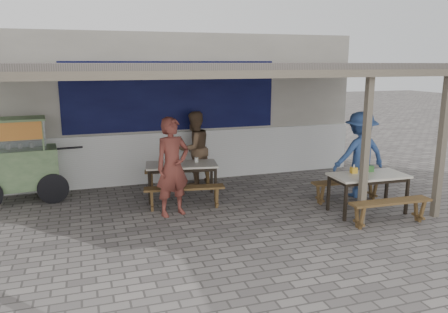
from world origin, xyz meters
TOP-DOWN VIEW (x-y plane):
  - ground at (0.00, 0.00)m, footprint 60.00×60.00m
  - back_wall at (-0.00, 3.58)m, footprint 9.00×1.28m
  - warung_roof at (0.02, 0.90)m, footprint 9.00×4.21m
  - table_left at (-0.34, 1.56)m, footprint 1.56×0.95m
  - bench_left_street at (-0.45, 0.86)m, footprint 1.59×0.52m
  - bench_left_wall at (-0.24, 2.26)m, footprint 1.59×0.52m
  - table_right at (2.82, -0.41)m, footprint 1.45×0.77m
  - bench_right_street at (2.80, -1.11)m, footprint 1.54×0.33m
  - bench_right_wall at (2.84, 0.29)m, footprint 1.54×0.33m
  - vendor_cart at (-3.57, 2.38)m, footprint 2.14×0.98m
  - patron_street_side at (-0.72, 0.62)m, footprint 0.78×0.62m
  - patron_wall_side at (0.17, 2.50)m, footprint 1.04×0.95m
  - patron_right_table at (3.28, 0.55)m, footprint 1.19×0.70m
  - tissue_box at (2.61, -0.23)m, footprint 0.13×0.13m
  - donation_box at (2.95, -0.22)m, footprint 0.19×0.13m
  - condiment_jar at (-0.01, 1.63)m, footprint 0.09×0.09m
  - condiment_bowl at (-0.60, 1.72)m, footprint 0.29×0.29m

SIDE VIEW (x-z plane):
  - ground at x=0.00m, z-range 0.00..0.00m
  - bench_right_street at x=2.80m, z-range 0.11..0.56m
  - bench_right_wall at x=2.84m, z-range 0.11..0.56m
  - bench_left_street at x=-0.45m, z-range 0.12..0.57m
  - bench_left_wall at x=-0.24m, z-range 0.12..0.57m
  - table_right at x=2.82m, z-range 0.30..1.05m
  - table_left at x=-0.34m, z-range 0.30..1.05m
  - condiment_bowl at x=-0.60m, z-range 0.75..0.80m
  - condiment_jar at x=-0.01m, z-range 0.75..0.85m
  - tissue_box at x=2.61m, z-range 0.75..0.86m
  - donation_box at x=2.95m, z-range 0.75..0.87m
  - patron_wall_side at x=0.17m, z-range 0.00..1.73m
  - patron_right_table at x=3.28m, z-range 0.00..1.82m
  - patron_street_side at x=-0.72m, z-range 0.00..1.86m
  - vendor_cart at x=-3.57m, z-range 0.08..1.81m
  - back_wall at x=0.00m, z-range -0.03..3.47m
  - warung_roof at x=0.02m, z-range 1.31..4.12m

